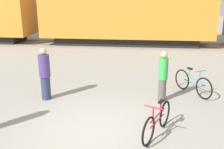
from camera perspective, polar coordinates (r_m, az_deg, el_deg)
name	(u,v)px	position (r m, az deg, el deg)	size (l,w,h in m)	color
ground_plane	(95,131)	(6.79, -3.76, -12.13)	(80.00, 80.00, 0.00)	gray
freight_train	(127,1)	(18.23, 3.18, 15.61)	(36.41, 2.94, 5.49)	black
rail_near	(125,46)	(17.81, 2.89, 6.24)	(48.41, 0.07, 0.01)	#4C4238
rail_far	(126,42)	(19.22, 3.18, 7.02)	(48.41, 0.07, 0.01)	#4C4238
bicycle_teal	(193,83)	(9.45, 17.13, -1.80)	(1.01, 1.55, 0.91)	black
bicycle_maroon	(157,121)	(6.53, 9.81, -9.98)	(0.77, 1.63, 0.86)	black
person_in_green	(163,76)	(8.44, 11.03, -0.31)	(0.29, 0.29, 1.64)	#514C47
person_in_purple	(45,74)	(8.70, -14.41, 0.09)	(0.35, 0.35, 1.71)	#283351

